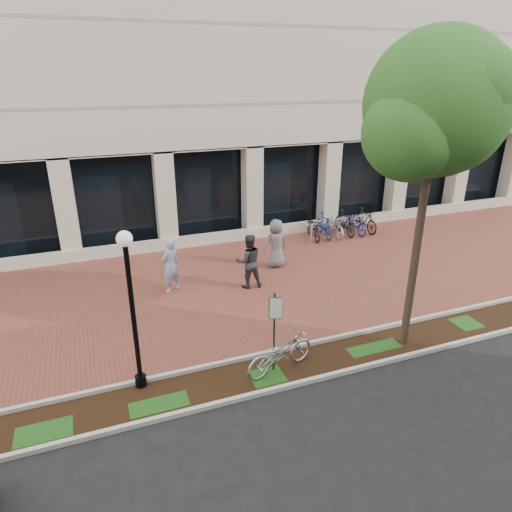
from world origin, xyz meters
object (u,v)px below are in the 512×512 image
object	(u,v)px
parking_sign	(275,322)
pedestrian_left	(171,265)
lamppost	(132,304)
bollard	(311,234)
pedestrian_right	(276,243)
locked_bicycle	(280,352)
pedestrian_mid	(249,261)
bike_rack_cluster	(339,224)
street_tree	(437,113)

from	to	relation	value
parking_sign	pedestrian_left	bearing A→B (deg)	127.54
lamppost	bollard	distance (m)	11.57
parking_sign	pedestrian_right	xyz separation A→B (m)	(2.75, 6.28, -0.47)
parking_sign	locked_bicycle	xyz separation A→B (m)	(0.15, -0.06, -0.90)
locked_bicycle	pedestrian_mid	size ratio (longest dim) A/B	1.02
pedestrian_right	pedestrian_mid	bearing A→B (deg)	34.91
pedestrian_right	bike_rack_cluster	world-z (taller)	pedestrian_right
pedestrian_left	pedestrian_mid	world-z (taller)	pedestrian_mid
lamppost	bike_rack_cluster	bearing A→B (deg)	37.91
bike_rack_cluster	bollard	bearing A→B (deg)	-156.44
parking_sign	street_tree	bearing A→B (deg)	20.51
pedestrian_left	bollard	size ratio (longest dim) A/B	2.09
parking_sign	pedestrian_left	size ratio (longest dim) A/B	1.14
parking_sign	pedestrian_mid	distance (m)	5.06
parking_sign	pedestrian_right	size ratio (longest dim) A/B	1.15
pedestrian_mid	locked_bicycle	bearing A→B (deg)	84.47
bollard	locked_bicycle	bearing A→B (deg)	-122.20
lamppost	pedestrian_right	world-z (taller)	lamppost
street_tree	pedestrian_right	size ratio (longest dim) A/B	4.25
pedestrian_mid	bike_rack_cluster	bearing A→B (deg)	-142.35
bollard	lamppost	bearing A→B (deg)	-138.98
locked_bicycle	bollard	size ratio (longest dim) A/B	2.18
street_tree	bollard	xyz separation A→B (m)	(1.20, 8.19, -5.87)
lamppost	street_tree	world-z (taller)	street_tree
pedestrian_left	locked_bicycle	bearing A→B (deg)	78.78
bollard	pedestrian_mid	bearing A→B (deg)	-142.83
parking_sign	lamppost	distance (m)	3.51
street_tree	locked_bicycle	size ratio (longest dim) A/B	4.06
locked_bicycle	pedestrian_right	size ratio (longest dim) A/B	1.05
bollard	bike_rack_cluster	xyz separation A→B (m)	(1.79, 0.61, 0.06)
pedestrian_left	bike_rack_cluster	xyz separation A→B (m)	(8.62, 3.09, -0.45)
pedestrian_left	bike_rack_cluster	size ratio (longest dim) A/B	0.55
lamppost	street_tree	bearing A→B (deg)	-5.30
street_tree	pedestrian_mid	world-z (taller)	street_tree
pedestrian_right	street_tree	bearing A→B (deg)	96.96
locked_bicycle	pedestrian_right	world-z (taller)	pedestrian_right
parking_sign	lamppost	bearing A→B (deg)	-167.82
bollard	pedestrian_right	bearing A→B (deg)	-144.53
locked_bicycle	pedestrian_left	bearing A→B (deg)	2.28
parking_sign	locked_bicycle	world-z (taller)	parking_sign
bike_rack_cluster	locked_bicycle	bearing A→B (deg)	-123.54
parking_sign	pedestrian_mid	xyz separation A→B (m)	(1.10, 4.92, -0.44)
lamppost	pedestrian_right	bearing A→B (deg)	43.08
locked_bicycle	bike_rack_cluster	world-z (taller)	bike_rack_cluster
pedestrian_mid	pedestrian_left	bearing A→B (deg)	-9.00
pedestrian_mid	pedestrian_right	xyz separation A→B (m)	(1.65, 1.36, -0.02)
street_tree	locked_bicycle	world-z (taller)	street_tree
pedestrian_right	bollard	size ratio (longest dim) A/B	2.08
lamppost	bollard	size ratio (longest dim) A/B	4.35
pedestrian_left	pedestrian_mid	distance (m)	2.74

